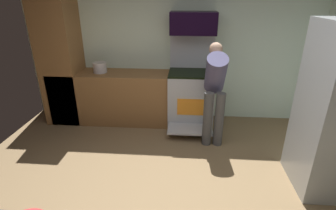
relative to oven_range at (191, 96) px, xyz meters
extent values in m
cube|color=olive|center=(-0.34, -1.97, -0.52)|extent=(5.20, 4.80, 0.02)
cube|color=silver|center=(-0.34, 0.37, 0.79)|extent=(5.20, 0.12, 2.60)
cube|color=brown|center=(-1.24, 0.01, -0.06)|extent=(2.40, 0.60, 0.90)
cube|color=brown|center=(-2.24, 0.01, 0.54)|extent=(0.60, 0.60, 2.10)
cube|color=#B0B4B9|center=(0.00, -0.01, -0.05)|extent=(0.76, 0.64, 0.92)
cube|color=black|center=(0.00, -0.01, 0.42)|extent=(0.76, 0.64, 0.03)
cube|color=#B0B4B9|center=(0.00, 0.28, 0.74)|extent=(0.76, 0.06, 0.60)
cube|color=orange|center=(0.00, -0.33, -0.06)|extent=(0.44, 0.01, 0.28)
cube|color=#B0B4B9|center=(0.00, -0.51, -0.37)|extent=(0.72, 0.37, 0.03)
cube|color=black|center=(0.00, 0.09, 1.21)|extent=(0.74, 0.38, 0.35)
cylinder|color=#484848|center=(0.25, -0.70, -0.09)|extent=(0.14, 0.14, 0.84)
cylinder|color=#484848|center=(0.42, -0.70, -0.09)|extent=(0.14, 0.14, 0.84)
cylinder|color=#525074|center=(0.34, -0.55, 0.58)|extent=(0.30, 0.57, 0.66)
sphere|color=tan|center=(0.34, -0.34, 0.89)|extent=(0.20, 0.20, 0.20)
cylinder|color=beige|center=(-1.57, 0.01, 0.48)|extent=(0.23, 0.23, 0.17)
camera|label=1|loc=(-0.07, -4.22, 1.64)|focal=27.70mm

